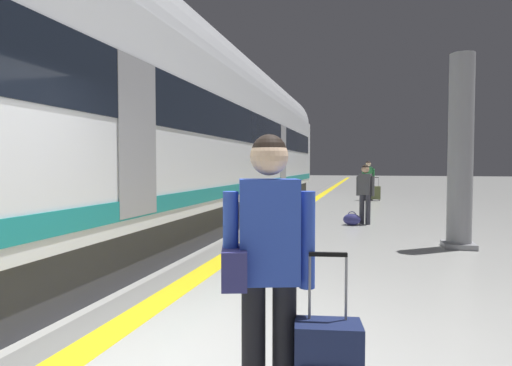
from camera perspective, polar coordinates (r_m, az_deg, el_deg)
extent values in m
cube|color=yellow|center=(12.95, 4.50, -4.42)|extent=(0.36, 80.00, 0.01)
cube|color=slate|center=(13.00, 3.28, -4.39)|extent=(0.52, 80.00, 0.01)
cube|color=#38383D|center=(9.80, -11.44, -4.65)|extent=(2.67, 24.63, 0.70)
cube|color=silver|center=(9.74, -11.53, 5.92)|extent=(2.90, 25.66, 2.90)
cylinder|color=silver|center=(9.92, -11.60, 14.01)|extent=(2.84, 25.15, 2.84)
cube|color=black|center=(9.77, -11.54, 7.97)|extent=(2.93, 24.12, 0.80)
cube|color=#197F7F|center=(9.74, -11.47, -0.85)|extent=(2.94, 25.15, 0.24)
cone|color=silver|center=(23.25, 4.12, 3.31)|extent=(2.75, 2.60, 2.75)
cube|color=gray|center=(5.65, -15.53, 5.88)|extent=(0.02, 0.90, 2.00)
cube|color=gray|center=(14.77, 3.70, 3.80)|extent=(0.02, 0.90, 2.00)
cylinder|color=black|center=(2.73, 3.82, -21.87)|extent=(0.14, 0.14, 0.86)
cylinder|color=black|center=(2.72, -0.34, -21.98)|extent=(0.14, 0.14, 0.86)
cube|color=blue|center=(2.51, 1.77, -6.47)|extent=(0.39, 0.30, 0.61)
cylinder|color=blue|center=(2.54, 6.89, -7.57)|extent=(0.09, 0.09, 0.57)
cylinder|color=blue|center=(2.50, -3.40, -7.69)|extent=(0.09, 0.09, 0.57)
sphere|color=beige|center=(2.48, 1.78, 3.60)|extent=(0.22, 0.22, 0.22)
sphere|color=black|center=(2.48, 1.78, 4.19)|extent=(0.21, 0.21, 0.21)
cube|color=navy|center=(2.52, -2.92, -11.21)|extent=(0.22, 0.32, 0.22)
cylinder|color=gray|center=(2.57, 12.00, -13.54)|extent=(0.02, 0.02, 0.38)
cylinder|color=gray|center=(2.56, 7.21, -13.60)|extent=(0.02, 0.02, 0.38)
cube|color=black|center=(2.52, 9.64, -9.42)|extent=(0.22, 0.06, 0.02)
cylinder|color=#383842|center=(11.48, 14.02, -3.45)|extent=(0.13, 0.13, 0.77)
cylinder|color=#383842|center=(11.42, 14.79, -3.49)|extent=(0.13, 0.13, 0.77)
cube|color=#4C4C51|center=(11.40, 14.44, -0.17)|extent=(0.36, 0.28, 0.55)
cylinder|color=#4C4C51|center=(11.48, 13.51, -0.37)|extent=(0.08, 0.08, 0.51)
cylinder|color=#4C4C51|center=(11.34, 15.41, -0.42)|extent=(0.08, 0.08, 0.51)
sphere|color=tan|center=(11.39, 14.46, 1.82)|extent=(0.20, 0.20, 0.20)
sphere|color=black|center=(11.39, 14.46, 1.93)|extent=(0.19, 0.19, 0.19)
ellipsoid|color=navy|center=(11.21, 12.74, -4.80)|extent=(0.44, 0.26, 0.30)
torus|color=navy|center=(11.19, 12.74, -4.29)|extent=(0.22, 0.02, 0.22)
cylinder|color=black|center=(19.18, 14.53, -0.99)|extent=(0.14, 0.14, 0.85)
cylinder|color=black|center=(19.19, 15.08, -0.99)|extent=(0.14, 0.14, 0.85)
cube|color=#338C4C|center=(19.15, 14.83, 1.19)|extent=(0.35, 0.22, 0.61)
cylinder|color=#338C4C|center=(19.15, 14.16, 1.04)|extent=(0.09, 0.09, 0.57)
cylinder|color=#338C4C|center=(19.18, 15.49, 1.03)|extent=(0.09, 0.09, 0.57)
sphere|color=beige|center=(19.15, 14.84, 2.49)|extent=(0.22, 0.22, 0.22)
sphere|color=black|center=(19.15, 14.85, 2.57)|extent=(0.21, 0.21, 0.21)
cube|color=#596038|center=(19.07, 15.77, -1.27)|extent=(0.40, 0.26, 0.57)
cube|color=#596038|center=(19.19, 15.72, -1.46)|extent=(0.31, 0.05, 0.31)
cylinder|color=black|center=(19.01, 15.35, -2.22)|extent=(0.03, 0.06, 0.06)
cylinder|color=black|center=(19.05, 16.20, -2.22)|extent=(0.03, 0.06, 0.06)
cylinder|color=gray|center=(18.98, 15.49, 0.15)|extent=(0.02, 0.02, 0.38)
cylinder|color=gray|center=(19.01, 16.11, 0.14)|extent=(0.02, 0.02, 0.38)
cube|color=black|center=(18.99, 15.81, 0.72)|extent=(0.22, 0.05, 0.02)
cylinder|color=gray|center=(8.76, 25.75, 3.82)|extent=(0.44, 0.44, 3.60)
cube|color=gray|center=(8.89, 25.54, -7.53)|extent=(0.56, 0.56, 0.10)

